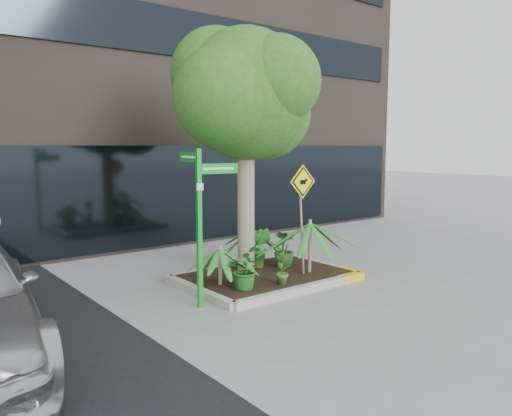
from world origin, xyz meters
TOP-DOWN VIEW (x-y plane):
  - ground at (0.00, 0.00)m, footprint 80.00×80.00m
  - planter at (0.23, 0.27)m, footprint 3.35×2.36m
  - tree at (0.09, 0.84)m, footprint 3.38×3.00m
  - palm_front at (0.98, -0.14)m, footprint 1.20×1.20m
  - palm_left at (-0.97, 0.21)m, footprint 0.82×0.82m
  - palm_back at (0.49, 1.16)m, footprint 0.93×0.93m
  - shrub_a at (-0.81, -0.28)m, footprint 0.90×0.90m
  - shrub_b at (0.89, 0.54)m, footprint 0.53×0.53m
  - shrub_c at (-0.08, -0.50)m, footprint 0.54×0.54m
  - shrub_d at (0.42, 0.78)m, footprint 0.66×0.66m
  - street_sign_post at (-1.67, -0.25)m, footprint 0.78×0.82m
  - cattle_sign at (0.76, -0.13)m, footprint 0.67×0.19m

SIDE VIEW (x-z plane):
  - ground at x=0.00m, z-range 0.00..0.00m
  - planter at x=0.23m, z-range 0.03..0.18m
  - shrub_a at x=-0.81m, z-range 0.15..0.88m
  - shrub_c at x=-0.08m, z-range 0.15..0.89m
  - shrub_b at x=0.89m, z-range 0.15..0.91m
  - shrub_d at x=0.42m, z-range 0.15..1.01m
  - palm_left at x=-0.97m, z-range 0.37..1.28m
  - palm_back at x=0.49m, z-range 0.40..1.43m
  - palm_front at x=0.98m, z-range 0.48..1.82m
  - cattle_sign at x=0.76m, z-range 0.53..2.71m
  - street_sign_post at x=-1.67m, z-range 0.31..2.96m
  - tree at x=0.09m, z-range 1.17..6.23m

